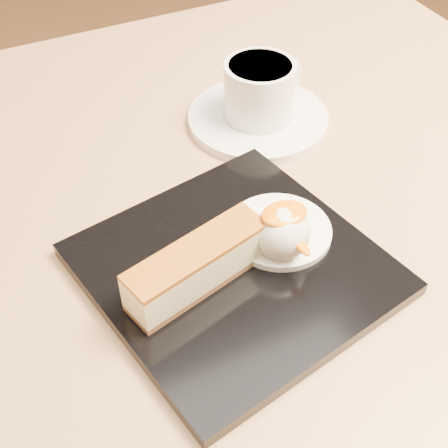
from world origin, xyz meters
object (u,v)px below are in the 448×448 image
table (257,311)px  ice_cream_scoop (282,232)px  saucer (258,119)px  cheesecake (197,266)px  coffee_cup (260,89)px  dessert_plate (235,269)px

table → ice_cream_scoop: 0.20m
table → saucer: (0.06, 0.12, 0.16)m
table → cheesecake: (-0.09, -0.07, 0.19)m
ice_cream_scoop → saucer: bearing=67.1°
coffee_cup → ice_cream_scoop: bearing=-128.9°
dessert_plate → cheesecake: bearing=-171.9°
cheesecake → ice_cream_scoop: (0.08, 0.00, 0.00)m
dessert_plate → ice_cream_scoop: size_ratio=4.77×
dessert_plate → cheesecake: size_ratio=1.75×
cheesecake → saucer: bearing=35.5°
table → coffee_cup: bearing=63.5°
saucer → ice_cream_scoop: bearing=-112.9°
table → cheesecake: bearing=-145.4°
saucer → coffee_cup: bearing=15.6°
ice_cream_scoop → saucer: 0.20m
dessert_plate → cheesecake: cheesecake is taller
table → saucer: size_ratio=5.33×
coffee_cup → table: bearing=-132.1°
ice_cream_scoop → dessert_plate: bearing=172.9°
saucer → coffee_cup: 0.04m
table → cheesecake: size_ratio=6.35×
coffee_cup → dessert_plate: bearing=-139.1°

